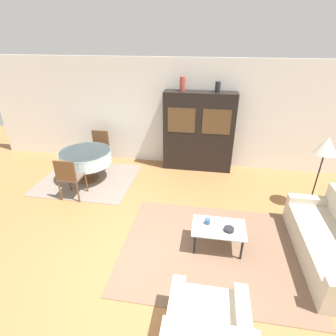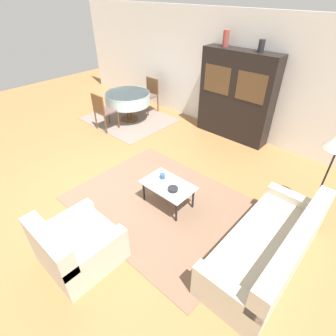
{
  "view_description": "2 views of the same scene",
  "coord_description": "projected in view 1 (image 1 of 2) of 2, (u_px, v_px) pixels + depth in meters",
  "views": [
    {
      "loc": [
        0.9,
        -2.88,
        3.2
      ],
      "look_at": [
        0.2,
        1.4,
        0.95
      ],
      "focal_mm": 28.0,
      "sensor_mm": 36.0,
      "label": 1
    },
    {
      "loc": [
        3.4,
        -1.95,
        3.09
      ],
      "look_at": [
        1.17,
        0.5,
        0.75
      ],
      "focal_mm": 28.0,
      "sensor_mm": 36.0,
      "label": 2
    }
  ],
  "objects": [
    {
      "name": "ground_plane",
      "position": [
        141.0,
        261.0,
        4.12
      ],
      "size": [
        14.0,
        14.0,
        0.0
      ],
      "primitive_type": "plane",
      "color": "#9E6B3D"
    },
    {
      "name": "wall_back",
      "position": [
        174.0,
        114.0,
        6.68
      ],
      "size": [
        10.0,
        0.06,
        2.7
      ],
      "color": "white",
      "rests_on": "ground_plane"
    },
    {
      "name": "area_rug",
      "position": [
        212.0,
        249.0,
        4.33
      ],
      "size": [
        2.97,
        2.3,
        0.01
      ],
      "color": "brown",
      "rests_on": "ground_plane"
    },
    {
      "name": "dining_rug",
      "position": [
        88.0,
        179.0,
        6.41
      ],
      "size": [
        2.21,
        1.86,
        0.01
      ],
      "color": "gray",
      "rests_on": "ground_plane"
    },
    {
      "name": "couch",
      "position": [
        333.0,
        245.0,
        4.03
      ],
      "size": [
        0.84,
        2.05,
        0.82
      ],
      "rotation": [
        0.0,
        0.0,
        1.57
      ],
      "color": "beige",
      "rests_on": "ground_plane"
    },
    {
      "name": "armchair",
      "position": [
        207.0,
        333.0,
        2.85
      ],
      "size": [
        0.9,
        0.91,
        0.79
      ],
      "color": "beige",
      "rests_on": "ground_plane"
    },
    {
      "name": "coffee_table",
      "position": [
        219.0,
        230.0,
        4.22
      ],
      "size": [
        0.85,
        0.54,
        0.41
      ],
      "color": "black",
      "rests_on": "area_rug"
    },
    {
      "name": "display_cabinet",
      "position": [
        198.0,
        132.0,
        6.53
      ],
      "size": [
        1.73,
        0.42,
        1.98
      ],
      "color": "black",
      "rests_on": "ground_plane"
    },
    {
      "name": "dining_table",
      "position": [
        86.0,
        157.0,
        6.13
      ],
      "size": [
        1.18,
        1.18,
        0.74
      ],
      "color": "brown",
      "rests_on": "dining_rug"
    },
    {
      "name": "dining_chair_near",
      "position": [
        69.0,
        176.0,
        5.45
      ],
      "size": [
        0.44,
        0.44,
        0.93
      ],
      "color": "brown",
      "rests_on": "dining_rug"
    },
    {
      "name": "dining_chair_far",
      "position": [
        100.0,
        146.0,
        6.86
      ],
      "size": [
        0.44,
        0.44,
        0.93
      ],
      "rotation": [
        0.0,
        0.0,
        3.14
      ],
      "color": "brown",
      "rests_on": "dining_rug"
    },
    {
      "name": "floor_lamp",
      "position": [
        326.0,
        148.0,
        4.8
      ],
      "size": [
        0.41,
        0.41,
        1.53
      ],
      "color": "black",
      "rests_on": "ground_plane"
    },
    {
      "name": "cup",
      "position": [
        207.0,
        221.0,
        4.26
      ],
      "size": [
        0.09,
        0.09,
        0.08
      ],
      "color": "#33517A",
      "rests_on": "coffee_table"
    },
    {
      "name": "bowl",
      "position": [
        229.0,
        229.0,
        4.12
      ],
      "size": [
        0.16,
        0.16,
        0.05
      ],
      "color": "#232328",
      "rests_on": "coffee_table"
    },
    {
      "name": "vase_tall",
      "position": [
        182.0,
        84.0,
        6.06
      ],
      "size": [
        0.13,
        0.13,
        0.33
      ],
      "color": "#9E4238",
      "rests_on": "display_cabinet"
    },
    {
      "name": "vase_short",
      "position": [
        218.0,
        87.0,
        5.96
      ],
      "size": [
        0.12,
        0.12,
        0.24
      ],
      "color": "#232328",
      "rests_on": "display_cabinet"
    }
  ]
}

